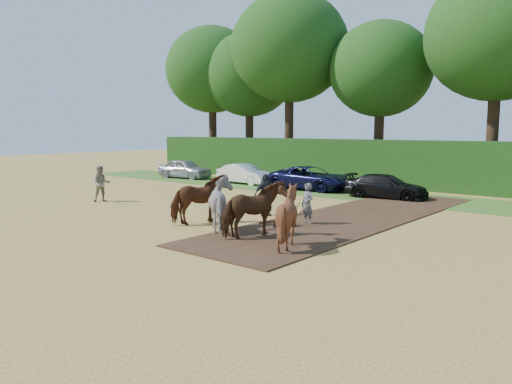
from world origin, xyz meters
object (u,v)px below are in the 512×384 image
(spectator_near, at_px, (101,184))
(spectator_far, at_px, (265,195))
(parked_cars, at_px, (370,183))
(plough_team, at_px, (241,207))

(spectator_near, height_order, spectator_far, spectator_near)
(spectator_near, relative_size, spectator_far, 1.02)
(parked_cars, bearing_deg, spectator_near, -130.89)
(spectator_near, bearing_deg, spectator_far, -46.25)
(spectator_far, xyz_separation_m, parked_cars, (0.44, 8.81, -0.21))
(plough_team, bearing_deg, spectator_near, 172.76)
(spectator_far, bearing_deg, spectator_near, 119.95)
(spectator_near, height_order, plough_team, plough_team)
(spectator_far, bearing_deg, parked_cars, 14.03)
(spectator_far, xyz_separation_m, plough_team, (1.72, -3.46, 0.06))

